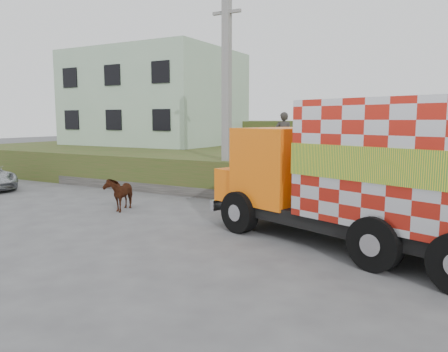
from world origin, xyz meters
The scene contains 9 objects.
ground centered at (0.00, 0.00, 0.00)m, with size 120.00×120.00×0.00m, color #474749.
embankment centered at (0.00, 10.00, 0.75)m, with size 40.00×12.00×1.50m, color #2F4D19.
embankment_far centered at (0.00, 22.00, 1.50)m, with size 40.00×12.00×3.00m, color #2F4D19.
retaining_strip centered at (-2.00, 4.20, 0.20)m, with size 16.00×0.50×0.40m, color #595651.
building centered at (-11.00, 13.00, 4.50)m, with size 10.00×8.00×6.00m, color #A4BFA3.
utility_pole centered at (-1.00, 4.60, 4.08)m, with size 1.20×0.30×8.00m.
cargo_truck centered at (5.38, 0.02, 1.85)m, with size 8.42×5.12×3.59m.
cow centered at (-3.12, 0.72, 0.59)m, with size 0.64×1.40×1.18m, color black.
pedestrian centered at (0.79, 6.17, 2.47)m, with size 0.71×0.46×1.93m, color #2C2A27.
Camera 1 is at (7.30, -10.62, 3.14)m, focal length 35.00 mm.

